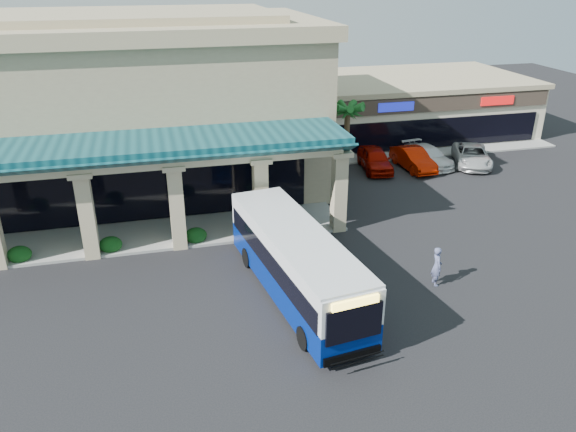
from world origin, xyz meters
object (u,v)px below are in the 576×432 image
object	(u,v)px
transit_bus	(296,264)
car_silver	(375,159)
car_white	(413,159)
pedestrian	(437,266)
car_red	(428,156)
car_gray	(472,155)

from	to	relation	value
transit_bus	car_silver	distance (m)	18.47
car_silver	car_white	distance (m)	2.90
pedestrian	car_red	world-z (taller)	pedestrian
pedestrian	car_silver	xyz separation A→B (m)	(3.45, 16.09, -0.15)
pedestrian	car_silver	world-z (taller)	pedestrian
car_silver	car_gray	world-z (taller)	car_silver
car_white	car_red	distance (m)	1.59
car_silver	car_red	world-z (taller)	car_silver
car_white	car_gray	xyz separation A→B (m)	(4.74, -0.26, -0.03)
car_white	car_gray	size ratio (longest dim) A/B	0.88
transit_bus	car_white	xyz separation A→B (m)	(13.04, 14.89, -0.84)
pedestrian	car_gray	distance (m)	18.90
pedestrian	car_silver	bearing A→B (deg)	-4.35
car_silver	car_gray	size ratio (longest dim) A/B	0.90
transit_bus	pedestrian	bearing A→B (deg)	-13.68
pedestrian	car_red	size ratio (longest dim) A/B	0.40
transit_bus	car_gray	xyz separation A→B (m)	(17.78, 14.63, -0.87)
car_red	car_gray	distance (m)	3.33
pedestrian	car_gray	xyz separation A→B (m)	(11.04, 15.33, -0.23)
transit_bus	car_white	bearing A→B (deg)	41.01
car_red	car_silver	bearing A→B (deg)	171.64
transit_bus	pedestrian	xyz separation A→B (m)	(6.74, -0.70, -0.64)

